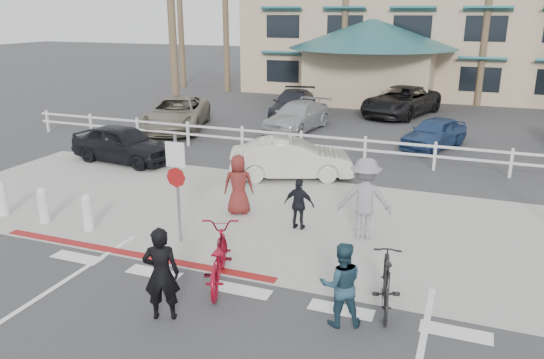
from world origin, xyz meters
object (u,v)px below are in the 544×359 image
at_px(bike_black, 386,282).
at_px(sign_post, 178,184).
at_px(car_red_compact, 123,144).
at_px(bike_red, 218,257).
at_px(car_white_sedan, 291,159).

bearing_deg(bike_black, sign_post, -24.26).
height_order(bike_black, car_red_compact, car_red_compact).
height_order(sign_post, bike_red, sign_post).
relative_size(car_white_sedan, car_red_compact, 1.00).
xyz_separation_m(car_white_sedan, car_red_compact, (-6.31, -0.31, 0.02)).
bearing_deg(bike_red, bike_black, 163.66).
height_order(car_white_sedan, car_red_compact, car_red_compact).
relative_size(bike_red, bike_black, 1.20).
bearing_deg(bike_black, car_white_sedan, -69.08).
height_order(bike_black, car_white_sedan, car_white_sedan).
xyz_separation_m(bike_red, car_white_sedan, (-0.94, 7.20, 0.08)).
xyz_separation_m(bike_black, car_white_sedan, (-4.23, 6.97, 0.11)).
relative_size(bike_red, car_white_sedan, 0.55).
distance_m(bike_red, bike_black, 3.30).
relative_size(sign_post, bike_red, 1.34).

